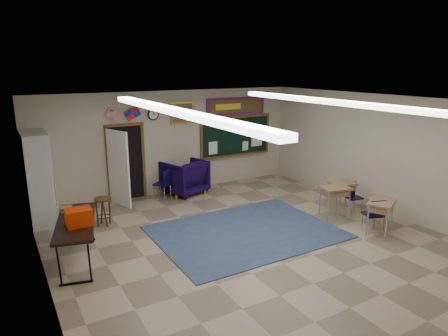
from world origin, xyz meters
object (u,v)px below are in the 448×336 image
student_desk_front_left (335,201)px  student_desk_front_right (342,195)px  wooden_stool (103,211)px  folding_table (77,239)px  wingback_armchair (184,177)px

student_desk_front_left → student_desk_front_right: 0.64m
student_desk_front_left → wooden_stool: (-5.04, 2.42, -0.10)m
student_desk_front_right → folding_table: folding_table is taller
student_desk_front_right → wooden_stool: bearing=172.1°
wingback_armchair → student_desk_front_left: bearing=104.7°
wingback_armchair → folding_table: (-3.57, -2.85, -0.05)m
wingback_armchair → student_desk_front_right: bearing=112.8°
wingback_armchair → student_desk_front_right: size_ratio=1.44×
wingback_armchair → student_desk_front_right: wingback_armchair is taller
wingback_armchair → folding_table: size_ratio=0.52×
folding_table → wooden_stool: size_ratio=3.14×
student_desk_front_right → wooden_stool: student_desk_front_right is taller
folding_table → wooden_stool: 1.79m
wingback_armchair → folding_table: folding_table is taller
wingback_armchair → wooden_stool: (-2.70, -1.29, -0.15)m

